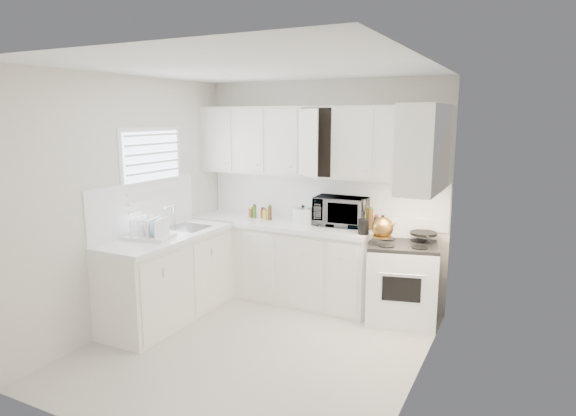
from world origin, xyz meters
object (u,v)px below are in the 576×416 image
Objects in this scene: microwave at (342,208)px; dish_rack at (149,227)px; rice_cooker at (303,215)px; utensil_crock at (364,216)px; tea_kettle at (383,226)px; stove at (401,272)px.

dish_rack is at bearing -140.81° from microwave.
rice_cooker is at bearing 34.82° from dish_rack.
tea_kettle is at bearing -9.39° from utensil_crock.
tea_kettle and dish_rack have the same top height.
tea_kettle is 1.22× the size of rice_cooker.
dish_rack is (-1.92, -1.16, -0.07)m from utensil_crock.
dish_rack reaches higher than stove.
dish_rack is (-2.32, -1.29, 0.52)m from stove.
dish_rack is at bearing -146.11° from tea_kettle.
microwave is (-0.76, 0.19, 0.60)m from stove.
microwave is 0.48m from utensil_crock.
stove is 0.57m from tea_kettle.
tea_kettle is 0.72× the size of utensil_crock.
stove is 0.99m from microwave.
utensil_crock is at bearing -176.84° from stove.
microwave reaches higher than tea_kettle.
tea_kettle is 1.01m from rice_cooker.
utensil_crock is 2.25m from dish_rack.
tea_kettle reaches higher than stove.
utensil_crock is 0.86× the size of dish_rack.
tea_kettle is at bearing -35.40° from microwave.
utensil_crock reaches higher than rice_cooker.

